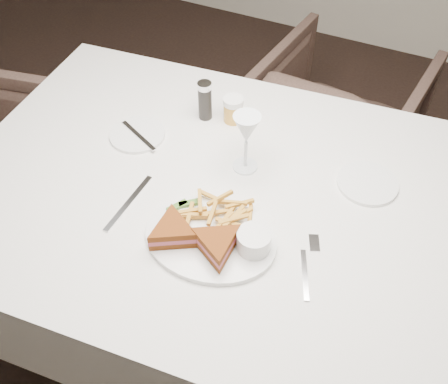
% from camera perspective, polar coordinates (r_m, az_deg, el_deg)
% --- Properties ---
extents(ground, '(5.00, 5.00, 0.00)m').
position_cam_1_polar(ground, '(1.89, -13.21, -19.82)').
color(ground, black).
rests_on(ground, ground).
extents(table, '(1.57, 1.12, 0.75)m').
position_cam_1_polar(table, '(1.60, 0.78, -9.10)').
color(table, silver).
rests_on(table, ground).
extents(chair_far, '(0.70, 0.67, 0.65)m').
position_cam_1_polar(chair_far, '(2.27, 12.96, 8.80)').
color(chair_far, '#46332B').
rests_on(chair_far, ground).
extents(table_setting, '(0.81, 0.61, 0.18)m').
position_cam_1_polar(table_setting, '(1.23, -0.42, -0.84)').
color(table_setting, white).
rests_on(table_setting, table).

